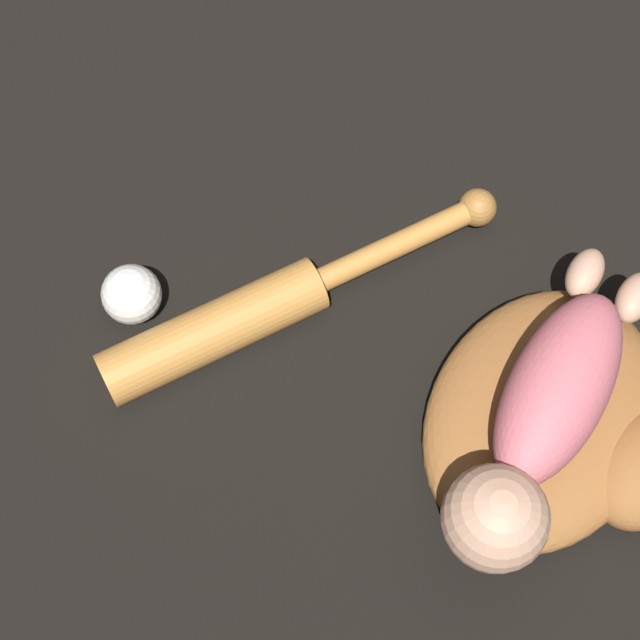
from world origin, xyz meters
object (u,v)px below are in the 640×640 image
object	(u,v)px
baseball_glove	(559,425)
baseball	(132,294)
baby_figure	(542,423)
baseball_bat	(258,310)

from	to	relation	value
baseball_glove	baseball	bearing A→B (deg)	-54.80
baseball_glove	baby_figure	world-z (taller)	baby_figure
baseball_glove	baby_figure	bearing A→B (deg)	0.44
baseball_glove	baseball_bat	size ratio (longest dim) A/B	0.77
baby_figure	baseball_bat	xyz separation A→B (m)	(0.13, -0.30, -0.09)
baseball_glove	baby_figure	xyz separation A→B (m)	(0.05, 0.00, 0.09)
baseball_bat	baseball	distance (m)	0.14
baby_figure	baseball_bat	bearing A→B (deg)	-66.29
baby_figure	baseball	distance (m)	0.47
baseball_glove	baseball	world-z (taller)	baseball_glove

